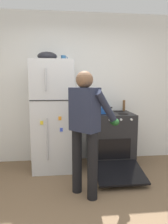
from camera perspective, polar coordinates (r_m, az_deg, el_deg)
The scene contains 8 objects.
kitchen_wall_back at distance 3.72m, azimuth -1.24°, elevation 6.73°, with size 6.00×0.10×2.70m, color white.
refrigerator at distance 3.37m, azimuth -8.80°, elevation -1.10°, with size 0.68×0.72×1.81m.
stove_range at distance 3.55m, azimuth 7.59°, elevation -7.98°, with size 0.76×1.23×0.95m.
person_cook at distance 2.49m, azimuth 0.68°, elevation -3.21°, with size 0.67×0.70×1.60m.
red_pot at distance 3.37m, azimuth 5.25°, elevation 0.59°, with size 0.35×0.25×0.11m.
coffee_mug at distance 3.40m, azimuth -5.94°, elevation 15.16°, with size 0.11×0.08×0.10m.
pepper_mill at distance 3.72m, azimuth 11.46°, elevation 1.86°, with size 0.05×0.05×0.20m, color brown.
mixing_bowl at distance 3.36m, azimuth -10.59°, elevation 15.54°, with size 0.31×0.31×0.14m, color black.
Camera 1 is at (-0.32, -1.76, 1.45)m, focal length 31.61 mm.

